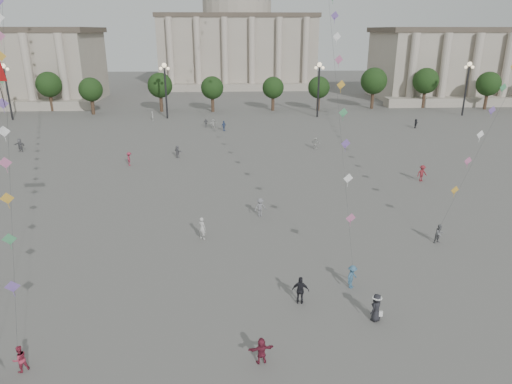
{
  "coord_description": "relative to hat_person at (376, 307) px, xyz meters",
  "views": [
    {
      "loc": [
        -2.34,
        -20.99,
        16.53
      ],
      "look_at": [
        -0.54,
        12.0,
        4.78
      ],
      "focal_mm": 32.0,
      "sensor_mm": 36.0,
      "label": 1
    }
  ],
  "objects": [
    {
      "name": "ground",
      "position": [
        -6.12,
        -1.94,
        -0.92
      ],
      "size": [
        360.0,
        360.0,
        0.0
      ],
      "primitive_type": "plane",
      "color": "#4F4E4B",
      "rests_on": "ground"
    },
    {
      "name": "hall_central",
      "position": [
        -6.12,
        127.28,
        13.32
      ],
      "size": [
        48.3,
        34.3,
        35.5
      ],
      "color": "gray",
      "rests_on": "ground"
    },
    {
      "name": "tree_row",
      "position": [
        -6.12,
        76.06,
        4.48
      ],
      "size": [
        137.12,
        5.12,
        8.0
      ],
      "color": "#34251A",
      "rests_on": "ground"
    },
    {
      "name": "lamp_post_far_west",
      "position": [
        -51.12,
        68.06,
        6.44
      ],
      "size": [
        2.0,
        0.9,
        10.65
      ],
      "color": "#262628",
      "rests_on": "ground"
    },
    {
      "name": "lamp_post_mid_west",
      "position": [
        -21.12,
        68.06,
        6.44
      ],
      "size": [
        2.0,
        0.9,
        10.65
      ],
      "color": "#262628",
      "rests_on": "ground"
    },
    {
      "name": "lamp_post_mid_east",
      "position": [
        8.88,
        68.06,
        6.44
      ],
      "size": [
        2.0,
        0.9,
        10.65
      ],
      "color": "#262628",
      "rests_on": "ground"
    },
    {
      "name": "lamp_post_far_east",
      "position": [
        38.88,
        68.06,
        6.44
      ],
      "size": [
        2.0,
        0.9,
        10.65
      ],
      "color": "#262628",
      "rests_on": "ground"
    },
    {
      "name": "person_crowd_0",
      "position": [
        -9.79,
        55.52,
        -0.04
      ],
      "size": [
        1.02,
        1.04,
        1.76
      ],
      "primitive_type": "imported",
      "rotation": [
        0.0,
        0.0,
        0.81
      ],
      "color": "#3A4F83",
      "rests_on": "ground"
    },
    {
      "name": "person_crowd_4",
      "position": [
        -11.65,
        57.75,
        -0.06
      ],
      "size": [
        1.66,
        1.04,
        1.71
      ],
      "primitive_type": "imported",
      "rotation": [
        0.0,
        0.0,
        3.51
      ],
      "color": "silver",
      "rests_on": "ground"
    },
    {
      "name": "person_crowd_6",
      "position": [
        -5.91,
        16.68,
        -0.02
      ],
      "size": [
        1.29,
        0.95,
        1.79
      ],
      "primitive_type": "imported",
      "rotation": [
        0.0,
        0.0,
        0.27
      ],
      "color": "slate",
      "rests_on": "ground"
    },
    {
      "name": "person_crowd_7",
      "position": [
        3.86,
        42.12,
        -0.09
      ],
      "size": [
        1.46,
        1.39,
        1.65
      ],
      "primitive_type": "imported",
      "rotation": [
        0.0,
        0.0,
        2.41
      ],
      "color": "beige",
      "rests_on": "ground"
    },
    {
      "name": "person_crowd_8",
      "position": [
        13.41,
        26.2,
        0.05
      ],
      "size": [
        1.38,
        1.01,
        1.92
      ],
      "primitive_type": "imported",
      "rotation": [
        0.0,
        0.0,
        0.26
      ],
      "color": "maroon",
      "rests_on": "ground"
    },
    {
      "name": "person_crowd_9",
      "position": [
        24.4,
        56.07,
        -0.1
      ],
      "size": [
        1.28,
        1.5,
        1.63
      ],
      "primitive_type": "imported",
      "rotation": [
        0.0,
        0.0,
        0.93
      ],
      "color": "black",
      "rests_on": "ground"
    },
    {
      "name": "person_crowd_10",
      "position": [
        -23.69,
        66.06,
        -0.05
      ],
      "size": [
        0.52,
        0.7,
        1.73
      ],
      "primitive_type": "imported",
      "rotation": [
        0.0,
        0.0,
        1.76
      ],
      "color": "#AEAFAB",
      "rests_on": "ground"
    },
    {
      "name": "person_crowd_12",
      "position": [
        -15.92,
        38.24,
        -0.08
      ],
      "size": [
        1.4,
        1.49,
        1.68
      ],
      "primitive_type": "imported",
      "rotation": [
        0.0,
        0.0,
        2.29
      ],
      "color": "slate",
      "rests_on": "ground"
    },
    {
      "name": "person_crowd_13",
      "position": [
        -11.07,
        12.01,
        0.06
      ],
      "size": [
        0.85,
        0.8,
        1.95
      ],
      "primitive_type": "imported",
      "rotation": [
        0.0,
        0.0,
        2.48
      ],
      "color": "#B5B4B1",
      "rests_on": "ground"
    },
    {
      "name": "person_crowd_16",
      "position": [
        -13.07,
        58.97,
        -0.15
      ],
      "size": [
        0.96,
        0.55,
        1.54
      ],
      "primitive_type": "imported",
      "rotation": [
        0.0,
        0.0,
        0.2
      ],
      "color": "#59595D",
      "rests_on": "ground"
    },
    {
      "name": "person_crowd_17",
      "position": [
        -21.7,
        34.63,
        -0.03
      ],
      "size": [
        0.88,
        1.25,
        1.77
      ],
      "primitive_type": "imported",
      "rotation": [
        0.0,
        0.0,
        1.78
      ],
      "color": "#97293F",
      "rests_on": "ground"
    },
    {
      "name": "person_crowd_20",
      "position": [
        -38.9,
        42.74,
        0.03
      ],
      "size": [
        1.84,
        0.99,
        1.9
      ],
      "primitive_type": "imported",
      "rotation": [
        0.0,
        0.0,
        6.02
      ],
      "color": "slate",
      "rests_on": "ground"
    },
    {
      "name": "tourist_2",
      "position": [
        -7.11,
        -3.33,
        -0.17
      ],
      "size": [
        1.44,
        0.68,
        1.49
      ],
      "primitive_type": "imported",
      "rotation": [
        0.0,
        0.0,
        3.32
      ],
      "color": "maroon",
      "rests_on": "ground"
    },
    {
      "name": "tourist_4",
      "position": [
        -4.27,
        2.06,
        0.02
      ],
      "size": [
        1.17,
        0.66,
        1.88
      ],
      "primitive_type": "imported",
      "rotation": [
        0.0,
        0.0,
        2.95
      ],
      "color": "black",
      "rests_on": "ground"
    },
    {
      "name": "kite_flyer_0",
      "position": [
        -19.45,
        -3.3,
        -0.17
      ],
      "size": [
        0.91,
        0.91,
        1.49
      ],
      "primitive_type": "imported",
      "rotation": [
        0.0,
        0.0,
        3.9
      ],
      "color": "#9D2B42",
      "rests_on": "ground"
    },
    {
      "name": "kite_flyer_1",
      "position": [
        -0.51,
        3.72,
        -0.08
      ],
      "size": [
        1.18,
        1.21,
        1.67
      ],
      "primitive_type": "imported",
      "rotation": [
        0.0,
        0.0,
        0.83
      ],
      "color": "#386080",
      "rests_on": "ground"
    },
    {
      "name": "kite_flyer_2",
      "position": [
        8.39,
        10.21,
        -0.11
      ],
      "size": [
        0.94,
        0.84,
        1.61
      ],
      "primitive_type": "imported",
      "rotation": [
        0.0,
        0.0,
        0.35
      ],
      "color": "slate",
      "rests_on": "ground"
    },
    {
      "name": "hat_person",
      "position": [
        0.0,
        0.0,
        0.0
      ],
      "size": [
        1.02,
        1.0,
        1.77
      ],
      "color": "black",
      "rests_on": "ground"
    }
  ]
}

